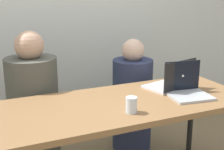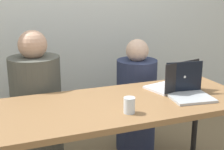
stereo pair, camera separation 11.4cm
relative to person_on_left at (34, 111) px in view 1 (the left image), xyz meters
The scene contains 7 objects.
back_wall 1.11m from the person_on_left, 53.48° to the left, with size 5.06×0.10×2.64m, color silver.
desk 0.81m from the person_on_left, 54.06° to the right, with size 1.95×0.76×0.75m.
person_on_left is the anchor object (origin of this frame).
person_on_right 0.93m from the person_on_left, ahead, with size 0.38×0.38×1.08m.
laptop_front_right 1.26m from the person_on_left, 35.44° to the right, with size 0.32×0.30×0.24m.
laptop_back_right 1.16m from the person_on_left, 27.96° to the right, with size 0.40×0.33×0.24m.
water_glass_center 1.00m from the person_on_left, 60.55° to the right, with size 0.07×0.07×0.10m.
Camera 1 is at (-0.86, -1.85, 1.51)m, focal length 50.00 mm.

